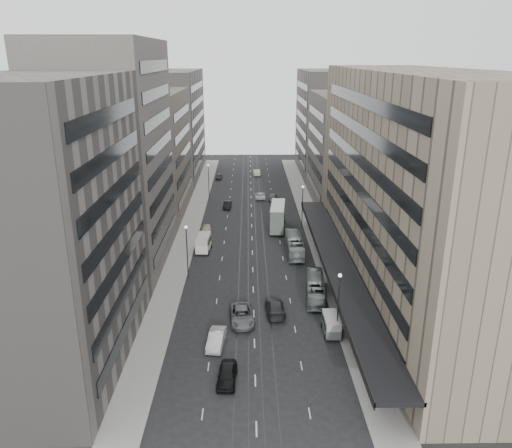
{
  "coord_description": "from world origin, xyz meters",
  "views": [
    {
      "loc": [
        -0.6,
        -56.3,
        31.68
      ],
      "look_at": [
        0.56,
        18.64,
        6.27
      ],
      "focal_mm": 35.0,
      "sensor_mm": 36.0,
      "label": 1
    }
  ],
  "objects": [
    {
      "name": "sedan_4",
      "position": [
        -8.5,
        31.61,
        0.82
      ],
      "size": [
        2.27,
        4.92,
        1.63
      ],
      "primitive_type": "imported",
      "rotation": [
        0.0,
        0.0,
        0.07
      ],
      "color": "#ABA48E",
      "rests_on": "ground"
    },
    {
      "name": "sedan_1",
      "position": [
        -4.39,
        -6.33,
        0.81
      ],
      "size": [
        2.23,
        5.1,
        1.63
      ],
      "primitive_type": "imported",
      "rotation": [
        0.0,
        0.0,
        -0.1
      ],
      "color": "#B9BAB5",
      "rests_on": "ground"
    },
    {
      "name": "sedan_8",
      "position": [
        -8.5,
        75.21,
        0.68
      ],
      "size": [
        1.77,
        4.06,
        1.36
      ],
      "primitive_type": "imported",
      "rotation": [
        0.0,
        0.0,
        -0.04
      ],
      "color": "#28272A",
      "rests_on": "ground"
    },
    {
      "name": "ground",
      "position": [
        0.0,
        0.0,
        0.0
      ],
      "size": [
        220.0,
        220.0,
        0.0
      ],
      "primitive_type": "plane",
      "color": "black",
      "rests_on": "ground"
    },
    {
      "name": "building_right_far",
      "position": [
        21.5,
        82.0,
        14.0
      ],
      "size": [
        15.0,
        32.0,
        28.0
      ],
      "primitive_type": "cube",
      "color": "slate",
      "rests_on": "ground"
    },
    {
      "name": "building_left_b",
      "position": [
        -21.5,
        19.0,
        17.0
      ],
      "size": [
        15.0,
        26.0,
        34.0
      ],
      "primitive_type": "cube",
      "color": "#544E49",
      "rests_on": "ground"
    },
    {
      "name": "sedan_3",
      "position": [
        2.77,
        1.1,
        0.84
      ],
      "size": [
        2.66,
        5.92,
        1.68
      ],
      "primitive_type": "imported",
      "rotation": [
        0.0,
        0.0,
        3.19
      ],
      "color": "#262528",
      "rests_on": "ground"
    },
    {
      "name": "lamp_left_near",
      "position": [
        -9.7,
        12.0,
        5.2
      ],
      "size": [
        0.44,
        0.44,
        8.32
      ],
      "color": "#262628",
      "rests_on": "ground"
    },
    {
      "name": "sedan_7",
      "position": [
        5.01,
        54.66,
        0.7
      ],
      "size": [
        2.58,
        5.06,
        1.41
      ],
      "primitive_type": "imported",
      "rotation": [
        0.0,
        0.0,
        3.01
      ],
      "color": "#515153",
      "rests_on": "ground"
    },
    {
      "name": "sedan_9",
      "position": [
        1.69,
        79.51,
        0.82
      ],
      "size": [
        1.99,
        5.08,
        1.65
      ],
      "primitive_type": "imported",
      "rotation": [
        0.0,
        0.0,
        3.19
      ],
      "color": "beige",
      "rests_on": "ground"
    },
    {
      "name": "lamp_left_far",
      "position": [
        -9.7,
        55.0,
        5.2
      ],
      "size": [
        0.44,
        0.44,
        8.32
      ],
      "color": "#262628",
      "rests_on": "ground"
    },
    {
      "name": "sedan_0",
      "position": [
        -2.88,
        -13.1,
        0.81
      ],
      "size": [
        2.21,
        4.87,
        1.62
      ],
      "primitive_type": "imported",
      "rotation": [
        0.0,
        0.0,
        -0.06
      ],
      "color": "black",
      "rests_on": "ground"
    },
    {
      "name": "building_right_mid",
      "position": [
        21.5,
        52.0,
        12.0
      ],
      "size": [
        15.0,
        28.0,
        24.0
      ],
      "primitive_type": "cube",
      "color": "#544E49",
      "rests_on": "ground"
    },
    {
      "name": "double_decker",
      "position": [
        4.91,
        33.69,
        2.68
      ],
      "size": [
        3.49,
        9.28,
        4.96
      ],
      "rotation": [
        0.0,
        0.0,
        -0.09
      ],
      "color": "#5C695E",
      "rests_on": "ground"
    },
    {
      "name": "sedan_6",
      "position": [
        2.1,
        55.68,
        0.71
      ],
      "size": [
        2.42,
        5.14,
        1.42
      ],
      "primitive_type": "imported",
      "rotation": [
        0.0,
        0.0,
        3.15
      ],
      "color": "silver",
      "rests_on": "ground"
    },
    {
      "name": "bus_far",
      "position": [
        7.05,
        21.81,
        1.49
      ],
      "size": [
        2.54,
        10.73,
        2.99
      ],
      "primitive_type": "imported",
      "rotation": [
        0.0,
        0.0,
        3.14
      ],
      "color": "gray",
      "rests_on": "ground"
    },
    {
      "name": "lamp_right_far",
      "position": [
        9.7,
        35.0,
        5.2
      ],
      "size": [
        0.44,
        0.44,
        8.32
      ],
      "color": "#262628",
      "rests_on": "ground"
    },
    {
      "name": "sedan_2",
      "position": [
        -1.54,
        -0.97,
        0.85
      ],
      "size": [
        3.35,
        6.36,
        1.71
      ],
      "primitive_type": "imported",
      "rotation": [
        0.0,
        0.0,
        0.09
      ],
      "color": "slate",
      "rests_on": "ground"
    },
    {
      "name": "panel_van",
      "position": [
        -8.27,
        22.77,
        1.6
      ],
      "size": [
        2.54,
        4.73,
        2.9
      ],
      "rotation": [
        0.0,
        0.0,
        -0.07
      ],
      "color": "silver",
      "rests_on": "ground"
    },
    {
      "name": "building_left_a",
      "position": [
        -21.5,
        -8.0,
        15.0
      ],
      "size": [
        15.0,
        28.0,
        30.0
      ],
      "primitive_type": "cube",
      "color": "slate",
      "rests_on": "ground"
    },
    {
      "name": "department_store",
      "position": [
        21.45,
        8.0,
        14.95
      ],
      "size": [
        19.2,
        60.0,
        30.0
      ],
      "color": "gray",
      "rests_on": "ground"
    },
    {
      "name": "building_left_d",
      "position": [
        -21.5,
        79.0,
        14.0
      ],
      "size": [
        15.0,
        38.0,
        28.0
      ],
      "primitive_type": "cube",
      "color": "slate",
      "rests_on": "ground"
    },
    {
      "name": "sidewalk_right",
      "position": [
        12.0,
        37.5,
        0.07
      ],
      "size": [
        4.0,
        125.0,
        0.15
      ],
      "primitive_type": "cube",
      "color": "gray",
      "rests_on": "ground"
    },
    {
      "name": "vw_microbus",
      "position": [
        9.2,
        -3.94,
        1.26
      ],
      "size": [
        1.94,
        4.19,
        2.26
      ],
      "rotation": [
        0.0,
        0.0,
        -0.0
      ],
      "color": "#585E60",
      "rests_on": "ground"
    },
    {
      "name": "bus_near",
      "position": [
        8.5,
        5.49,
        1.37
      ],
      "size": [
        3.28,
        10.0,
        2.73
      ],
      "primitive_type": "imported",
      "rotation": [
        0.0,
        0.0,
        3.04
      ],
      "color": "gray",
      "rests_on": "ground"
    },
    {
      "name": "sidewalk_left",
      "position": [
        -12.0,
        37.5,
        0.07
      ],
      "size": [
        4.0,
        125.0,
        0.15
      ],
      "primitive_type": "cube",
      "color": "gray",
      "rests_on": "ground"
    },
    {
      "name": "building_left_c",
      "position": [
        -21.5,
        46.0,
        12.5
      ],
      "size": [
        15.0,
        28.0,
        25.0
      ],
      "primitive_type": "cube",
      "color": "#655B4E",
      "rests_on": "ground"
    },
    {
      "name": "pedestrian",
      "position": [
        11.17,
        -8.51,
        1.16
      ],
      "size": [
        0.82,
        0.62,
        2.02
      ],
      "primitive_type": "imported",
      "rotation": [
        0.0,
        0.0,
        3.34
      ],
      "color": "black",
      "rests_on": "sidewalk_right"
    },
    {
      "name": "lamp_right_near",
      "position": [
        9.7,
        -5.0,
        5.2
      ],
      "size": [
        0.44,
        0.44,
        8.32
      ],
      "color": "#262628",
      "rests_on": "ground"
    },
    {
      "name": "sedan_5",
      "position": [
        -5.2,
        48.08,
        0.74
      ],
      "size": [
        1.81,
        4.57,
        1.48
      ],
      "primitive_type": "imported",
      "rotation": [
        0.0,
        0.0,
        -0.05
      ],
      "color": "black",
      "rests_on": "ground"
    }
  ]
}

